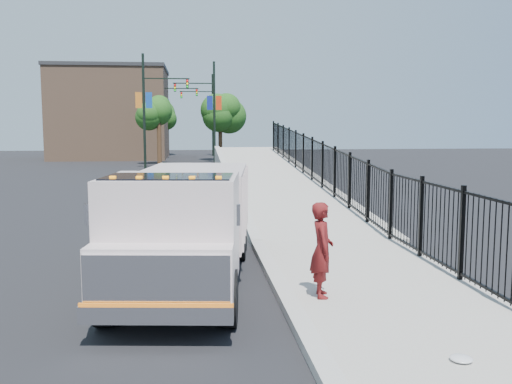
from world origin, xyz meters
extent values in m
plane|color=black|center=(0.00, 0.00, 0.00)|extent=(120.00, 120.00, 0.00)
cube|color=#9E998E|center=(1.93, -2.00, 0.06)|extent=(3.55, 12.00, 0.12)
cube|color=#ADAAA3|center=(0.00, -2.00, 0.08)|extent=(0.30, 12.00, 0.16)
cube|color=#9E998E|center=(2.12, 16.00, 0.00)|extent=(3.95, 24.06, 3.19)
cube|color=black|center=(3.55, 12.00, 0.90)|extent=(0.10, 28.00, 1.80)
cube|color=black|center=(-1.72, 1.02, 0.50)|extent=(1.64, 6.20, 0.20)
cube|color=beige|center=(-1.97, -1.04, 1.40)|extent=(2.34, 2.23, 1.80)
cube|color=beige|center=(-2.10, -2.16, 0.95)|extent=(2.18, 0.88, 0.90)
cube|color=silver|center=(-2.14, -2.49, 0.95)|extent=(2.07, 0.32, 0.77)
cube|color=silver|center=(-2.15, -2.56, 0.50)|extent=(2.17, 0.42, 0.25)
cube|color=orange|center=(-2.15, -2.56, 0.63)|extent=(2.16, 0.31, 0.05)
cube|color=black|center=(-1.99, -1.26, 1.94)|extent=(2.11, 1.40, 0.77)
cube|color=beige|center=(-1.57, 2.18, 1.40)|extent=(2.61, 4.02, 1.53)
cube|color=silver|center=(-3.19, -1.80, 1.80)|extent=(0.06, 0.06, 0.32)
cube|color=silver|center=(-0.96, -2.07, 1.80)|extent=(0.06, 0.06, 0.32)
cube|color=orange|center=(-2.84, -1.48, 2.32)|extent=(0.10, 0.08, 0.05)
cube|color=orange|center=(-2.43, -1.53, 2.32)|extent=(0.10, 0.08, 0.05)
cube|color=orange|center=(-2.03, -1.58, 2.32)|extent=(0.10, 0.08, 0.05)
cube|color=orange|center=(-1.63, -1.63, 2.32)|extent=(0.10, 0.08, 0.05)
cube|color=orange|center=(-1.22, -1.68, 2.32)|extent=(0.10, 0.08, 0.05)
cylinder|color=black|center=(-2.98, -1.55, 0.45)|extent=(0.40, 0.93, 0.90)
cylinder|color=black|center=(-1.10, -1.78, 0.45)|extent=(0.40, 0.93, 0.90)
cylinder|color=black|center=(-2.45, 2.84, 0.45)|extent=(0.40, 0.93, 0.90)
cylinder|color=black|center=(-0.57, 2.61, 0.45)|extent=(0.40, 0.93, 0.90)
cylinder|color=black|center=(-2.33, 3.82, 0.45)|extent=(0.40, 0.93, 0.90)
cylinder|color=black|center=(-0.45, 3.59, 0.45)|extent=(0.40, 0.93, 0.90)
imported|color=#5D1313|center=(0.61, -0.79, 0.96)|extent=(0.46, 0.65, 1.68)
ellipsoid|color=silver|center=(1.77, -3.70, 0.16)|extent=(0.29, 0.29, 0.07)
cylinder|color=black|center=(-4.96, 30.50, 4.00)|extent=(0.18, 0.18, 8.00)
cube|color=black|center=(-3.36, 30.50, 6.30)|extent=(3.20, 0.08, 0.08)
cube|color=black|center=(-1.92, 30.50, 5.95)|extent=(0.18, 0.22, 0.60)
cube|color=#104092|center=(-4.61, 30.50, 4.80)|extent=(0.45, 0.04, 1.10)
cube|color=#CC6C1D|center=(-5.31, 30.50, 4.80)|extent=(0.45, 0.04, 1.10)
cylinder|color=black|center=(0.12, 35.00, 4.00)|extent=(0.18, 0.18, 8.00)
cube|color=black|center=(-1.48, 35.00, 6.30)|extent=(3.20, 0.08, 0.08)
cube|color=black|center=(-2.92, 35.00, 5.95)|extent=(0.18, 0.22, 0.60)
cube|color=red|center=(0.47, 35.00, 4.80)|extent=(0.45, 0.04, 1.10)
cube|color=navy|center=(-0.23, 35.00, 4.80)|extent=(0.45, 0.04, 1.10)
cylinder|color=black|center=(-4.22, 41.63, 4.00)|extent=(0.18, 0.18, 8.00)
cube|color=black|center=(-2.62, 41.63, 6.30)|extent=(3.20, 0.08, 0.08)
cube|color=black|center=(-1.18, 41.63, 5.95)|extent=(0.18, 0.22, 0.60)
cube|color=navy|center=(-3.87, 41.63, 4.80)|extent=(0.45, 0.04, 1.10)
cube|color=orange|center=(-4.57, 41.63, 4.80)|extent=(0.45, 0.04, 1.10)
cylinder|color=black|center=(0.40, 46.36, 4.00)|extent=(0.18, 0.18, 8.00)
cube|color=black|center=(-1.20, 46.36, 6.30)|extent=(3.20, 0.08, 0.08)
cube|color=black|center=(-2.64, 46.36, 5.95)|extent=(0.18, 0.22, 0.60)
cube|color=#DF612F|center=(0.75, 46.36, 4.80)|extent=(0.45, 0.04, 1.10)
cube|color=#2852A4|center=(0.05, 46.36, 4.80)|extent=(0.45, 0.04, 1.10)
cylinder|color=#382314|center=(-4.17, 34.30, 1.60)|extent=(0.36, 0.36, 3.20)
sphere|color=#194714|center=(-4.17, 34.30, 4.00)|extent=(2.28, 2.28, 2.28)
cylinder|color=#382314|center=(0.78, 39.24, 1.60)|extent=(0.36, 0.36, 3.20)
sphere|color=#194714|center=(0.78, 39.24, 4.00)|extent=(2.80, 2.80, 2.80)
cylinder|color=#382314|center=(-4.63, 48.11, 1.60)|extent=(0.36, 0.36, 3.20)
sphere|color=#194714|center=(-4.63, 48.11, 4.00)|extent=(2.63, 2.63, 2.63)
cube|color=#8C664C|center=(-9.00, 44.00, 4.00)|extent=(10.00, 10.00, 8.00)
camera|label=1|loc=(-1.61, -10.35, 3.14)|focal=40.00mm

